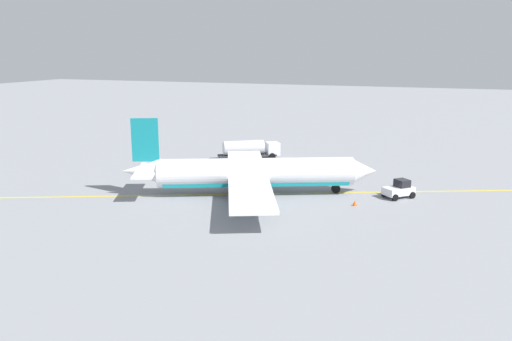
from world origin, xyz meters
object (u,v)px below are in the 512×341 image
at_px(fuel_tanker, 250,149).
at_px(safety_cone_nose, 355,203).
at_px(airplane, 252,174).
at_px(pushback_tug, 399,189).
at_px(refueling_worker, 240,161).

bearing_deg(fuel_tanker, safety_cone_nose, -44.16).
relative_size(airplane, pushback_tug, 7.43).
xyz_separation_m(fuel_tanker, pushback_tug, (25.04, -14.77, -0.71)).
bearing_deg(airplane, safety_cone_nose, -1.99).
bearing_deg(pushback_tug, refueling_worker, 159.55).
xyz_separation_m(airplane, safety_cone_nose, (12.81, -0.44, -2.27)).
bearing_deg(pushback_tug, fuel_tanker, 149.46).
height_order(fuel_tanker, pushback_tug, fuel_tanker).
bearing_deg(pushback_tug, safety_cone_nose, -129.67).
bearing_deg(refueling_worker, pushback_tug, -20.45).
bearing_deg(safety_cone_nose, refueling_worker, 144.35).
xyz_separation_m(refueling_worker, safety_cone_nose, (20.10, -14.42, -0.51)).
height_order(airplane, pushback_tug, airplane).
height_order(pushback_tug, refueling_worker, pushback_tug).
distance_m(airplane, refueling_worker, 15.86).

